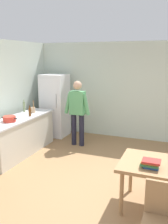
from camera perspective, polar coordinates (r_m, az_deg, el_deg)
ground_plane at (r=4.75m, az=0.53°, el=-16.27°), size 14.00×14.00×0.00m
wall_back at (r=7.11m, az=9.27°, el=4.84°), size 6.40×0.12×2.70m
kitchen_counter at (r=6.12m, az=-14.50°, el=-5.30°), size 0.64×2.20×0.90m
refrigerator at (r=7.27m, az=-6.69°, el=1.50°), size 0.70×0.67×1.80m
person at (r=6.37m, az=-1.49°, el=0.70°), size 0.70×0.22×1.70m
dining_table at (r=3.94m, az=18.73°, el=-12.45°), size 1.40×0.90×0.75m
chair at (r=3.16m, az=17.49°, el=-21.99°), size 0.42×0.42×0.91m
cooking_pot at (r=5.68m, az=-16.80°, el=-1.53°), size 0.40×0.28×0.12m
utensil_jar at (r=6.41m, az=-11.65°, el=0.52°), size 0.11×0.11×0.32m
bottle_beer_brown at (r=6.05m, az=-12.38°, el=0.03°), size 0.06×0.06×0.26m
bottle_vinegar_tall at (r=6.56m, az=-13.63°, el=1.22°), size 0.06×0.06×0.32m
book_stack at (r=3.71m, az=15.08°, el=-11.38°), size 0.28×0.20×0.12m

